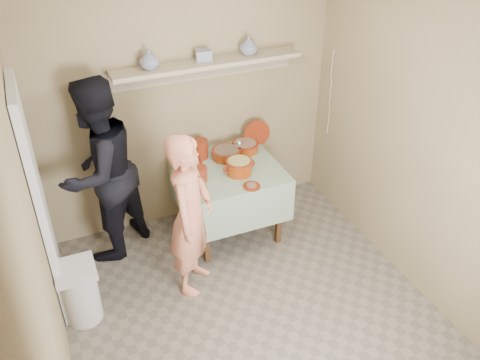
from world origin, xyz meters
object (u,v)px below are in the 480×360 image
person_cook (191,215)px  cazuela_rice (239,166)px  trash_bin (80,293)px  serving_table (228,177)px  person_helper (100,172)px

person_cook → cazuela_rice: person_cook is taller
person_cook → trash_bin: (-0.99, -0.04, -0.47)m
serving_table → cazuela_rice: size_ratio=2.95×
serving_table → cazuela_rice: bearing=-70.1°
person_helper → cazuela_rice: (1.24, -0.32, -0.05)m
person_helper → trash_bin: 1.09m
cazuela_rice → trash_bin: size_ratio=0.59×
serving_table → cazuela_rice: cazuela_rice is taller
person_cook → serving_table: (0.58, 0.60, -0.12)m
serving_table → trash_bin: serving_table is taller
cazuela_rice → trash_bin: (-1.63, -0.49, -0.56)m
person_cook → serving_table: bearing=-8.8°
person_cook → person_helper: person_helper is taller
person_cook → trash_bin: person_cook is taller
person_helper → trash_bin: bearing=25.8°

